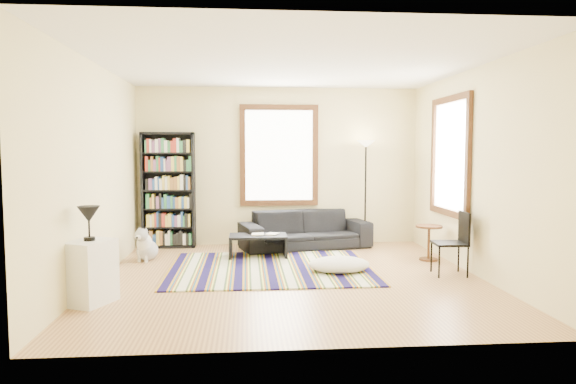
{
  "coord_description": "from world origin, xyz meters",
  "views": [
    {
      "loc": [
        -0.59,
        -6.69,
        1.68
      ],
      "look_at": [
        0.0,
        0.5,
        1.1
      ],
      "focal_mm": 32.0,
      "sensor_mm": 36.0,
      "label": 1
    }
  ],
  "objects": [
    {
      "name": "rug",
      "position": [
        -0.25,
        0.52,
        0.01
      ],
      "size": [
        2.86,
        2.29,
        0.02
      ],
      "primitive_type": "cube",
      "color": "#120C3E",
      "rests_on": "floor"
    },
    {
      "name": "table_lamp",
      "position": [
        -2.3,
        -0.99,
        0.89
      ],
      "size": [
        0.31,
        0.31,
        0.38
      ],
      "primitive_type": null,
      "rotation": [
        0.0,
        0.0,
        -0.35
      ],
      "color": "black",
      "rests_on": "white_cabinet"
    },
    {
      "name": "ceiling",
      "position": [
        0.0,
        0.0,
        2.85
      ],
      "size": [
        5.0,
        5.0,
        0.1
      ],
      "primitive_type": "cube",
      "color": "white",
      "rests_on": "floor"
    },
    {
      "name": "wall_front",
      "position": [
        0.0,
        -2.55,
        1.4
      ],
      "size": [
        5.0,
        0.1,
        2.8
      ],
      "primitive_type": "cube",
      "color": "beige",
      "rests_on": "floor"
    },
    {
      "name": "wall_left",
      "position": [
        -2.55,
        0.0,
        1.4
      ],
      "size": [
        0.1,
        5.0,
        2.8
      ],
      "primitive_type": "cube",
      "color": "beige",
      "rests_on": "floor"
    },
    {
      "name": "sofa",
      "position": [
        0.42,
        2.05,
        0.32
      ],
      "size": [
        1.36,
        2.34,
        0.64
      ],
      "primitive_type": "imported",
      "rotation": [
        0.0,
        0.0,
        0.24
      ],
      "color": "black",
      "rests_on": "floor"
    },
    {
      "name": "book_a",
      "position": [
        -0.51,
        1.32,
        0.37
      ],
      "size": [
        0.2,
        0.27,
        0.02
      ],
      "primitive_type": "imported",
      "rotation": [
        0.0,
        0.0,
        -0.05
      ],
      "color": "beige",
      "rests_on": "coffee_table"
    },
    {
      "name": "bookshelf",
      "position": [
        -1.93,
        2.32,
        1.0
      ],
      "size": [
        0.9,
        0.3,
        2.0
      ],
      "primitive_type": "cube",
      "color": "black",
      "rests_on": "floor"
    },
    {
      "name": "dog",
      "position": [
        -2.11,
        1.25,
        0.26
      ],
      "size": [
        0.5,
        0.6,
        0.51
      ],
      "primitive_type": null,
      "rotation": [
        0.0,
        0.0,
        -0.3
      ],
      "color": "silver",
      "rests_on": "floor"
    },
    {
      "name": "side_table",
      "position": [
        2.2,
        0.89,
        0.27
      ],
      "size": [
        0.43,
        0.43,
        0.54
      ],
      "primitive_type": "cylinder",
      "rotation": [
        0.0,
        0.0,
        0.09
      ],
      "color": "#4D2D13",
      "rests_on": "floor"
    },
    {
      "name": "floor_cushion",
      "position": [
        0.69,
        0.24,
        0.11
      ],
      "size": [
        1.03,
        0.92,
        0.21
      ],
      "primitive_type": "ellipsoid",
      "rotation": [
        0.0,
        0.0,
        0.4
      ],
      "color": "beige",
      "rests_on": "floor"
    },
    {
      "name": "coffee_table",
      "position": [
        -0.41,
        1.32,
        0.18
      ],
      "size": [
        1.01,
        0.76,
        0.36
      ],
      "primitive_type": "cube",
      "rotation": [
        0.0,
        0.0,
        0.32
      ],
      "color": "black",
      "rests_on": "floor"
    },
    {
      "name": "window_right",
      "position": [
        2.47,
        0.8,
        1.6
      ],
      "size": [
        0.06,
        1.2,
        1.6
      ],
      "primitive_type": "cube",
      "color": "white",
      "rests_on": "wall_right"
    },
    {
      "name": "floor",
      "position": [
        0.0,
        0.0,
        -0.05
      ],
      "size": [
        5.0,
        5.0,
        0.1
      ],
      "primitive_type": "cube",
      "color": "tan",
      "rests_on": "ground"
    },
    {
      "name": "white_cabinet",
      "position": [
        -2.3,
        -0.99,
        0.35
      ],
      "size": [
        0.55,
        0.61,
        0.7
      ],
      "primitive_type": "cube",
      "rotation": [
        0.0,
        0.0,
        -0.43
      ],
      "color": "white",
      "rests_on": "floor"
    },
    {
      "name": "book_b",
      "position": [
        -0.26,
        1.37,
        0.37
      ],
      "size": [
        0.25,
        0.28,
        0.02
      ],
      "primitive_type": "imported",
      "rotation": [
        0.0,
        0.0,
        -0.42
      ],
      "color": "beige",
      "rests_on": "coffee_table"
    },
    {
      "name": "folding_chair",
      "position": [
        2.15,
        -0.04,
        0.43
      ],
      "size": [
        0.45,
        0.43,
        0.86
      ],
      "primitive_type": "cube",
      "rotation": [
        0.0,
        0.0,
        -0.07
      ],
      "color": "black",
      "rests_on": "floor"
    },
    {
      "name": "floor_lamp",
      "position": [
        1.5,
        2.15,
        0.93
      ],
      "size": [
        0.37,
        0.37,
        1.86
      ],
      "primitive_type": null,
      "rotation": [
        0.0,
        0.0,
        -0.27
      ],
      "color": "black",
      "rests_on": "floor"
    },
    {
      "name": "window_back",
      "position": [
        0.0,
        2.47,
        1.6
      ],
      "size": [
        1.2,
        0.06,
        1.6
      ],
      "primitive_type": "cube",
      "color": "white",
      "rests_on": "wall_back"
    },
    {
      "name": "wall_back",
      "position": [
        0.0,
        2.55,
        1.4
      ],
      "size": [
        5.0,
        0.1,
        2.8
      ],
      "primitive_type": "cube",
      "color": "beige",
      "rests_on": "floor"
    },
    {
      "name": "wall_right",
      "position": [
        2.55,
        0.0,
        1.4
      ],
      "size": [
        0.1,
        5.0,
        2.8
      ],
      "primitive_type": "cube",
      "color": "beige",
      "rests_on": "floor"
    }
  ]
}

